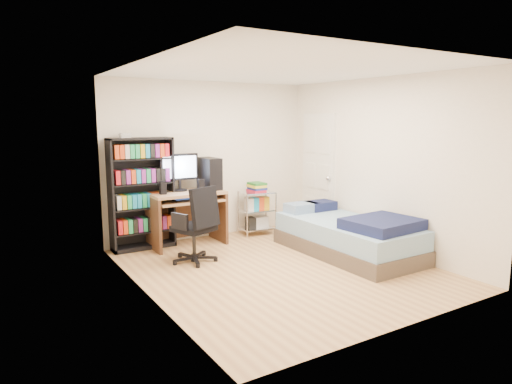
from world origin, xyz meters
TOP-DOWN VIEW (x-y plane):
  - room at (0.00, 0.00)m, footprint 3.58×4.08m
  - media_shelf at (-1.20, 1.84)m, footprint 0.93×0.31m
  - computer_desk at (-0.46, 1.71)m, footprint 1.11×0.64m
  - office_chair at (-0.80, 0.81)m, footprint 0.79×0.79m
  - wire_cart at (0.69, 1.67)m, footprint 0.58×0.45m
  - bed at (1.19, 0.01)m, footprint 1.08×2.16m
  - door at (1.72, 1.35)m, footprint 0.12×0.80m

SIDE VIEW (x-z plane):
  - bed at x=1.19m, z-range -0.04..0.58m
  - office_chair at x=-0.80m, z-range -0.19..0.85m
  - wire_cart at x=0.69m, z-range 0.13..1.02m
  - computer_desk at x=-0.46m, z-range 0.06..1.45m
  - media_shelf at x=-1.20m, z-range -0.01..1.70m
  - door at x=1.72m, z-range 0.00..2.00m
  - room at x=0.00m, z-range -0.04..2.54m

